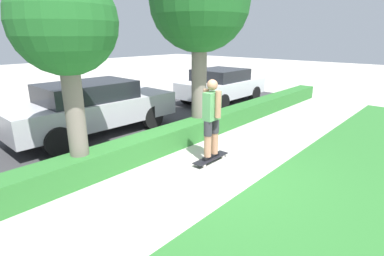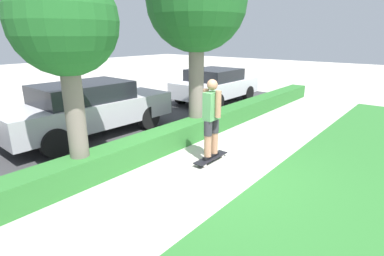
{
  "view_description": "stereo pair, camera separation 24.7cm",
  "coord_description": "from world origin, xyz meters",
  "px_view_note": "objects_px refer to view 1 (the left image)",
  "views": [
    {
      "loc": [
        -4.49,
        -3.55,
        2.74
      ],
      "look_at": [
        0.19,
        0.6,
        0.8
      ],
      "focal_mm": 28.0,
      "sensor_mm": 36.0,
      "label": 1
    },
    {
      "loc": [
        -4.65,
        -3.36,
        2.74
      ],
      "look_at": [
        0.19,
        0.6,
        0.8
      ],
      "focal_mm": 28.0,
      "sensor_mm": 36.0,
      "label": 2
    }
  ],
  "objects_px": {
    "tree_mid": "(200,3)",
    "parked_car_rear": "(221,85)",
    "skater_person": "(212,117)",
    "skateboard": "(211,158)",
    "parked_car_middle": "(92,107)",
    "tree_near": "(65,27)"
  },
  "relations": [
    {
      "from": "tree_mid",
      "to": "parked_car_rear",
      "type": "xyz_separation_m",
      "value": [
        3.98,
        2.13,
        -2.78
      ]
    },
    {
      "from": "skateboard",
      "to": "tree_near",
      "type": "bearing_deg",
      "value": 149.72
    },
    {
      "from": "skater_person",
      "to": "parked_car_middle",
      "type": "bearing_deg",
      "value": 99.95
    },
    {
      "from": "tree_near",
      "to": "parked_car_middle",
      "type": "height_order",
      "value": "tree_near"
    },
    {
      "from": "tree_near",
      "to": "tree_mid",
      "type": "bearing_deg",
      "value": 1.47
    },
    {
      "from": "skateboard",
      "to": "parked_car_middle",
      "type": "distance_m",
      "value": 3.9
    },
    {
      "from": "tree_mid",
      "to": "parked_car_rear",
      "type": "bearing_deg",
      "value": 28.12
    },
    {
      "from": "parked_car_middle",
      "to": "parked_car_rear",
      "type": "relative_size",
      "value": 1.24
    },
    {
      "from": "skater_person",
      "to": "tree_mid",
      "type": "xyz_separation_m",
      "value": [
        1.32,
        1.48,
        2.49
      ]
    },
    {
      "from": "skater_person",
      "to": "parked_car_rear",
      "type": "bearing_deg",
      "value": 34.25
    },
    {
      "from": "skater_person",
      "to": "skateboard",
      "type": "bearing_deg",
      "value": 18.43
    },
    {
      "from": "parked_car_middle",
      "to": "parked_car_rear",
      "type": "xyz_separation_m",
      "value": [
        5.96,
        -0.16,
        -0.06
      ]
    },
    {
      "from": "parked_car_rear",
      "to": "tree_near",
      "type": "bearing_deg",
      "value": -163.56
    },
    {
      "from": "skater_person",
      "to": "tree_mid",
      "type": "height_order",
      "value": "tree_mid"
    },
    {
      "from": "tree_near",
      "to": "skater_person",
      "type": "bearing_deg",
      "value": -30.28
    },
    {
      "from": "skater_person",
      "to": "tree_near",
      "type": "height_order",
      "value": "tree_near"
    },
    {
      "from": "skateboard",
      "to": "tree_mid",
      "type": "bearing_deg",
      "value": 48.33
    },
    {
      "from": "skater_person",
      "to": "parked_car_rear",
      "type": "relative_size",
      "value": 0.46
    },
    {
      "from": "tree_mid",
      "to": "skateboard",
      "type": "bearing_deg",
      "value": -131.67
    },
    {
      "from": "skater_person",
      "to": "parked_car_rear",
      "type": "distance_m",
      "value": 6.42
    },
    {
      "from": "tree_mid",
      "to": "parked_car_middle",
      "type": "bearing_deg",
      "value": 130.83
    },
    {
      "from": "parked_car_middle",
      "to": "parked_car_rear",
      "type": "height_order",
      "value": "parked_car_middle"
    }
  ]
}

